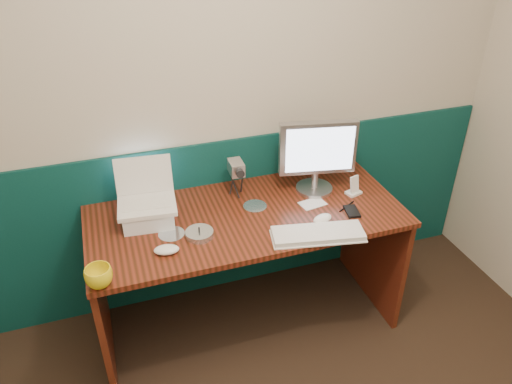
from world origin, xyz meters
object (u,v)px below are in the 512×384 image
object	(u,v)px
monitor	(316,157)
camcorder	(236,178)
laptop	(144,187)
desk	(247,271)
keyboard	(318,234)
mug	(99,277)

from	to	relation	value
monitor	camcorder	world-z (taller)	monitor
laptop	desk	bearing A→B (deg)	-5.04
desk	camcorder	xyz separation A→B (m)	(0.01, 0.20, 0.48)
keyboard	camcorder	bearing A→B (deg)	129.14
mug	desk	bearing A→B (deg)	22.73
monitor	mug	distance (m)	1.25
desk	mug	size ratio (longest dim) A/B	13.83
camcorder	keyboard	bearing A→B (deg)	-60.65
laptop	mug	bearing A→B (deg)	-117.49
camcorder	monitor	bearing A→B (deg)	-10.21
laptop	monitor	world-z (taller)	monitor
desk	mug	bearing A→B (deg)	-157.27
desk	camcorder	bearing A→B (deg)	88.39
keyboard	camcorder	distance (m)	0.56
monitor	mug	bearing A→B (deg)	-148.97
mug	camcorder	distance (m)	0.90
monitor	keyboard	xyz separation A→B (m)	(-0.16, -0.40, -0.19)
keyboard	camcorder	xyz separation A→B (m)	(-0.26, 0.49, 0.09)
mug	laptop	bearing A→B (deg)	57.02
monitor	keyboard	world-z (taller)	monitor
laptop	keyboard	bearing A→B (deg)	-21.47
monitor	desk	bearing A→B (deg)	-154.20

